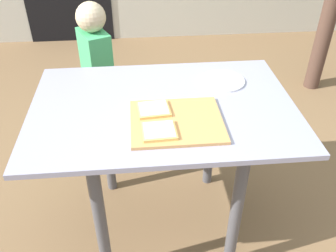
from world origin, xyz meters
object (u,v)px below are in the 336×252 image
pizza_slice_far_left (154,109)px  child_left (97,68)px  cutting_board (177,121)px  dining_table (163,128)px  pizza_slice_near_left (159,131)px  plate_white_right (222,81)px

pizza_slice_far_left → child_left: child_left is taller
child_left → cutting_board: bearing=-66.5°
dining_table → pizza_slice_near_left: (-0.03, -0.21, 0.15)m
cutting_board → plate_white_right: (0.26, 0.32, -0.00)m
dining_table → plate_white_right: size_ratio=5.34×
plate_white_right → child_left: bearing=137.3°
pizza_slice_near_left → plate_white_right: size_ratio=0.64×
cutting_board → child_left: (-0.40, 0.92, -0.21)m
plate_white_right → dining_table: bearing=-149.0°
pizza_slice_near_left → child_left: child_left is taller
pizza_slice_near_left → child_left: 1.08m
child_left → plate_white_right: bearing=-42.7°
dining_table → pizza_slice_far_left: pizza_slice_far_left is taller
plate_white_right → child_left: child_left is taller
pizza_slice_near_left → pizza_slice_far_left: 0.15m
dining_table → child_left: 0.87m
pizza_slice_far_left → child_left: size_ratio=0.14×
plate_white_right → pizza_slice_far_left: bearing=-144.9°
pizza_slice_far_left → plate_white_right: pizza_slice_far_left is taller
cutting_board → plate_white_right: size_ratio=1.73×
dining_table → pizza_slice_far_left: 0.16m
cutting_board → pizza_slice_far_left: size_ratio=2.62×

